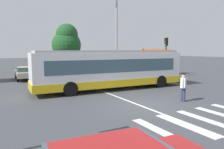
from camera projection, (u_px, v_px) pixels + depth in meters
ground_plane at (142, 105)px, 12.02m from camera, size 160.00×160.00×0.00m
city_transit_bus at (111, 69)px, 16.68m from camera, size 12.26×3.20×3.06m
pedestrian_crossing_street at (183, 86)px, 12.67m from camera, size 0.52×0.42×1.72m
parked_car_champagne at (25, 72)px, 22.10m from camera, size 1.98×4.55×1.35m
parked_car_charcoal at (52, 71)px, 23.49m from camera, size 2.13×4.61×1.35m
parked_car_blue at (76, 70)px, 24.53m from camera, size 2.25×4.65×1.35m
traffic_light_far_corner at (166, 51)px, 23.97m from camera, size 0.33×0.32×4.46m
bus_stop_shelter at (157, 56)px, 25.87m from camera, size 4.25×1.54×3.25m
twin_arm_street_lamp at (117, 24)px, 22.70m from camera, size 4.26×0.32×9.65m
background_tree_right at (67, 42)px, 31.13m from camera, size 4.26×4.26×6.91m
crosswalk_painted_stripes at (206, 120)px, 9.43m from camera, size 5.83×3.11×0.01m
lane_center_line at (121, 98)px, 13.65m from camera, size 0.16×24.00×0.01m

